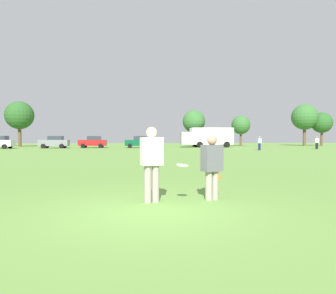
% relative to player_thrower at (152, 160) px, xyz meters
% --- Properties ---
extents(ground_plane, '(182.07, 182.07, 0.00)m').
position_rel_player_thrower_xyz_m(ground_plane, '(-0.06, -0.80, -0.96)').
color(ground_plane, '#608C3D').
extents(player_thrower, '(0.53, 0.37, 1.70)m').
position_rel_player_thrower_xyz_m(player_thrower, '(0.00, 0.00, 0.00)').
color(player_thrower, gray).
rests_on(player_thrower, ground).
extents(player_defender, '(0.54, 0.43, 1.53)m').
position_rel_player_thrower_xyz_m(player_defender, '(1.43, 0.14, -0.11)').
color(player_defender, gray).
rests_on(player_defender, ground).
extents(frisbee, '(0.27, 0.27, 0.08)m').
position_rel_player_thrower_xyz_m(frisbee, '(0.68, -0.15, -0.11)').
color(frisbee, white).
extents(traffic_cone, '(0.32, 0.32, 0.48)m').
position_rel_player_thrower_xyz_m(traffic_cone, '(2.60, 3.94, -0.73)').
color(traffic_cone, '#D8590C').
rests_on(traffic_cone, ground).
extents(parked_car_mid_left, '(4.22, 2.25, 1.82)m').
position_rel_player_thrower_xyz_m(parked_car_mid_left, '(-11.99, 40.67, -0.04)').
color(parked_car_mid_left, slate).
rests_on(parked_car_mid_left, ground).
extents(parked_car_center, '(4.22, 2.25, 1.82)m').
position_rel_player_thrower_xyz_m(parked_car_center, '(-6.49, 41.72, -0.04)').
color(parked_car_center, maroon).
rests_on(parked_car_center, ground).
extents(parked_car_mid_right, '(4.22, 2.25, 1.82)m').
position_rel_player_thrower_xyz_m(parked_car_mid_right, '(0.56, 40.87, -0.04)').
color(parked_car_mid_right, '#0C4C2D').
rests_on(parked_car_mid_right, ground).
extents(box_truck, '(8.52, 3.07, 3.18)m').
position_rel_player_thrower_xyz_m(box_truck, '(11.79, 42.47, 0.79)').
color(box_truck, white).
rests_on(box_truck, ground).
extents(bystander_sideline_watcher, '(0.49, 0.31, 1.69)m').
position_rel_player_thrower_xyz_m(bystander_sideline_watcher, '(15.07, 29.37, -0.00)').
color(bystander_sideline_watcher, '#1E234C').
rests_on(bystander_sideline_watcher, ground).
extents(bystander_far_jogger, '(0.52, 0.36, 1.73)m').
position_rel_player_thrower_xyz_m(bystander_far_jogger, '(24.59, 32.55, 0.02)').
color(bystander_far_jogger, black).
rests_on(bystander_far_jogger, ground).
extents(tree_center_elm, '(4.95, 4.95, 8.05)m').
position_rel_player_thrower_xyz_m(tree_center_elm, '(-20.35, 50.54, 4.57)').
color(tree_center_elm, brown).
rests_on(tree_center_elm, ground).
extents(tree_east_birch, '(3.98, 3.98, 6.47)m').
position_rel_player_thrower_xyz_m(tree_east_birch, '(10.33, 46.59, 3.49)').
color(tree_east_birch, brown).
rests_on(tree_east_birch, ground).
extents(tree_east_oak, '(3.61, 3.61, 5.87)m').
position_rel_player_thrower_xyz_m(tree_east_oak, '(20.38, 50.64, 3.07)').
color(tree_east_oak, brown).
rests_on(tree_east_oak, ground).
extents(tree_far_east_pine, '(5.10, 5.10, 8.29)m').
position_rel_player_thrower_xyz_m(tree_far_east_pine, '(33.77, 51.23, 4.74)').
color(tree_far_east_pine, brown).
rests_on(tree_far_east_pine, ground).
extents(tree_far_west_pine, '(4.09, 4.09, 6.65)m').
position_rel_player_thrower_xyz_m(tree_far_west_pine, '(37.13, 50.71, 3.61)').
color(tree_far_west_pine, brown).
rests_on(tree_far_west_pine, ground).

